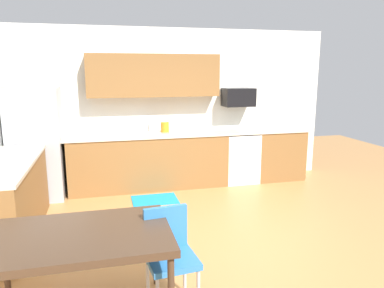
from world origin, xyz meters
TOP-DOWN VIEW (x-y plane):
  - ground_plane at (0.00, 0.00)m, footprint 12.00×12.00m
  - wall_back at (0.00, 2.65)m, footprint 5.80×0.10m
  - cabinet_run_back at (-0.43, 2.30)m, footprint 2.65×0.60m
  - cabinet_run_back_right at (1.95, 2.30)m, footprint 0.90×0.60m
  - cabinet_run_left at (-2.30, 0.80)m, footprint 0.60×2.00m
  - countertop_back at (0.00, 2.30)m, footprint 4.80×0.64m
  - countertop_left at (-2.30, 0.80)m, footprint 0.64×2.00m
  - upper_cabinets_back at (-0.30, 2.43)m, footprint 2.20×0.34m
  - refrigerator at (-2.18, 2.22)m, footprint 0.76×0.70m
  - oven_range at (1.20, 2.30)m, footprint 0.60×0.60m
  - microwave at (1.20, 2.40)m, footprint 0.54×0.36m
  - sink_basin at (-0.34, 2.30)m, footprint 0.48×0.40m
  - sink_faucet at (-0.34, 2.48)m, footprint 0.02×0.02m
  - dining_table at (-1.39, -0.99)m, footprint 1.40×0.90m
  - chair_near_table at (-0.68, -0.93)m, footprint 0.44×0.44m
  - floor_mat at (-0.44, 1.65)m, footprint 0.70×0.50m
  - kettle at (-0.14, 2.35)m, footprint 0.14×0.14m

SIDE VIEW (x-z plane):
  - ground_plane at x=0.00m, z-range 0.00..0.00m
  - floor_mat at x=-0.44m, z-range 0.00..0.01m
  - cabinet_run_back at x=-0.43m, z-range 0.00..0.90m
  - cabinet_run_back_right at x=1.95m, z-range 0.00..0.90m
  - cabinet_run_left at x=-2.30m, z-range 0.00..0.90m
  - oven_range at x=1.20m, z-range 0.00..0.91m
  - chair_near_table at x=-0.68m, z-range 0.08..0.93m
  - dining_table at x=-1.39m, z-range 0.32..1.08m
  - refrigerator at x=-2.18m, z-range 0.00..1.73m
  - sink_basin at x=-0.34m, z-range 0.81..0.95m
  - countertop_back at x=0.00m, z-range 0.90..0.94m
  - countertop_left at x=-2.30m, z-range 0.90..0.94m
  - kettle at x=-0.14m, z-range 0.92..1.12m
  - sink_faucet at x=-0.34m, z-range 0.92..1.16m
  - wall_back at x=0.00m, z-range 0.00..2.70m
  - microwave at x=1.20m, z-range 1.35..1.67m
  - upper_cabinets_back at x=-0.30m, z-range 1.55..2.25m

